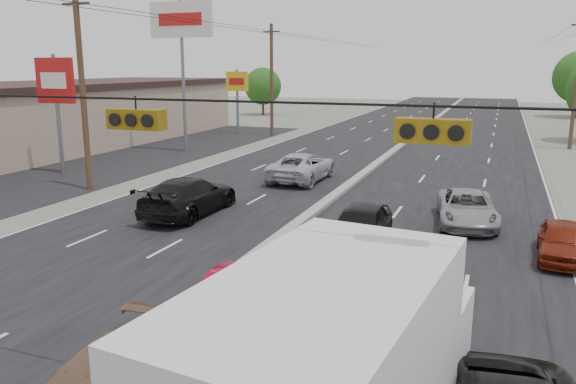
# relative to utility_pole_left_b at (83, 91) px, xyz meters

# --- Properties ---
(road_surface) EXTENTS (20.00, 160.00, 0.02)m
(road_surface) POSITION_rel_utility_pole_left_b_xyz_m (12.50, 15.00, -5.11)
(road_surface) COLOR black
(road_surface) RESTS_ON ground
(center_median) EXTENTS (0.50, 160.00, 0.20)m
(center_median) POSITION_rel_utility_pole_left_b_xyz_m (12.50, 15.00, -5.01)
(center_median) COLOR gray
(center_median) RESTS_ON ground
(strip_mall) EXTENTS (12.00, 42.00, 4.60)m
(strip_mall) POSITION_rel_utility_pole_left_b_xyz_m (-13.50, 10.00, -2.81)
(strip_mall) COLOR tan
(strip_mall) RESTS_ON ground
(parking_lot) EXTENTS (10.00, 42.00, 0.02)m
(parking_lot) POSITION_rel_utility_pole_left_b_xyz_m (-4.50, 10.00, -5.11)
(parking_lot) COLOR black
(parking_lot) RESTS_ON ground
(utility_pole_left_b) EXTENTS (1.60, 0.30, 10.00)m
(utility_pole_left_b) POSITION_rel_utility_pole_left_b_xyz_m (0.00, 0.00, 0.00)
(utility_pole_left_b) COLOR #422D1E
(utility_pole_left_b) RESTS_ON ground
(utility_pole_left_c) EXTENTS (1.60, 0.30, 10.00)m
(utility_pole_left_c) POSITION_rel_utility_pole_left_b_xyz_m (0.00, 25.00, 0.00)
(utility_pole_left_c) COLOR #422D1E
(utility_pole_left_c) RESTS_ON ground
(traffic_signals) EXTENTS (25.00, 0.30, 0.54)m
(traffic_signals) POSITION_rel_utility_pole_left_b_xyz_m (13.90, -15.00, 0.39)
(traffic_signals) COLOR black
(traffic_signals) RESTS_ON ground
(pole_sign_mid) EXTENTS (2.60, 0.25, 7.00)m
(pole_sign_mid) POSITION_rel_utility_pole_left_b_xyz_m (-4.50, 3.00, 0.01)
(pole_sign_mid) COLOR slate
(pole_sign_mid) RESTS_ON ground
(pole_sign_billboard) EXTENTS (5.00, 0.25, 11.00)m
(pole_sign_billboard) POSITION_rel_utility_pole_left_b_xyz_m (-2.00, 13.00, 3.76)
(pole_sign_billboard) COLOR slate
(pole_sign_billboard) RESTS_ON ground
(pole_sign_far) EXTENTS (2.20, 0.25, 6.00)m
(pole_sign_far) POSITION_rel_utility_pole_left_b_xyz_m (-3.50, 25.00, -0.70)
(pole_sign_far) COLOR slate
(pole_sign_far) RESTS_ON ground
(tree_left_far) EXTENTS (4.80, 4.80, 6.12)m
(tree_left_far) POSITION_rel_utility_pole_left_b_xyz_m (-9.50, 45.00, -1.39)
(tree_left_far) COLOR #382619
(tree_left_far) RESTS_ON ground
(box_truck) EXTENTS (3.36, 7.57, 3.72)m
(box_truck) POSITION_rel_utility_pole_left_b_xyz_m (18.01, -16.12, -3.20)
(box_truck) COLOR black
(box_truck) RESTS_ON ground
(red_sedan) EXTENTS (1.49, 3.87, 1.26)m
(red_sedan) POSITION_rel_utility_pole_left_b_xyz_m (13.90, -11.34, -4.48)
(red_sedan) COLOR #B20A27
(red_sedan) RESTS_ON ground
(queue_car_a) EXTENTS (1.86, 4.52, 1.54)m
(queue_car_a) POSITION_rel_utility_pole_left_b_xyz_m (15.50, -4.40, -4.34)
(queue_car_a) COLOR black
(queue_car_a) RESTS_ON ground
(queue_car_b) EXTENTS (2.02, 4.53, 1.45)m
(queue_car_b) POSITION_rel_utility_pole_left_b_xyz_m (17.12, -8.82, -4.38)
(queue_car_b) COLOR silver
(queue_car_b) RESTS_ON ground
(queue_car_c) EXTENTS (2.88, 5.10, 1.34)m
(queue_car_c) POSITION_rel_utility_pole_left_b_xyz_m (18.86, 0.10, -4.44)
(queue_car_c) COLOR #929499
(queue_car_c) RESTS_ON ground
(queue_car_e) EXTENTS (1.66, 3.79, 1.27)m
(queue_car_e) POSITION_rel_utility_pole_left_b_xyz_m (22.10, -3.24, -4.47)
(queue_car_e) COLOR maroon
(queue_car_e) RESTS_ON ground
(oncoming_near) EXTENTS (2.30, 5.65, 1.64)m
(oncoming_near) POSITION_rel_utility_pole_left_b_xyz_m (7.48, -2.57, -4.29)
(oncoming_near) COLOR black
(oncoming_near) RESTS_ON ground
(oncoming_far) EXTENTS (2.66, 5.66, 1.56)m
(oncoming_far) POSITION_rel_utility_pole_left_b_xyz_m (9.60, 6.14, -4.33)
(oncoming_far) COLOR #B8BBC0
(oncoming_far) RESTS_ON ground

